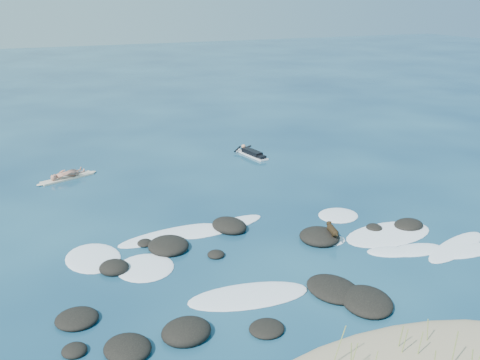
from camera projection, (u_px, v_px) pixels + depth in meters
name	position (u px, v px, depth m)	size (l,w,h in m)	color
ground	(255.00, 242.00, 19.00)	(160.00, 160.00, 0.00)	#0A2642
reef_rocks	(253.00, 271.00, 16.77)	(13.66, 8.26, 0.51)	black
breaking_foam	(291.00, 248.00, 18.55)	(14.53, 6.79, 0.12)	white
standing_surfer_rig	(66.00, 165.00, 25.24)	(2.94, 1.35, 1.73)	beige
paddling_surfer_rig	(252.00, 153.00, 29.05)	(1.20, 2.63, 0.45)	silver
dog	(332.00, 230.00, 18.92)	(0.40, 1.03, 0.66)	black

